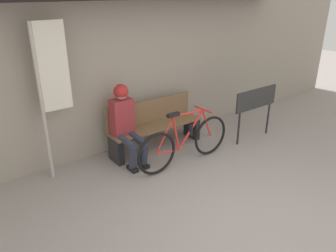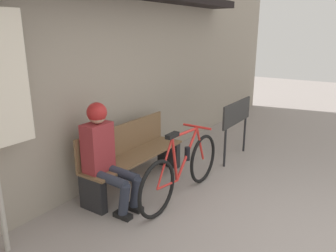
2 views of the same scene
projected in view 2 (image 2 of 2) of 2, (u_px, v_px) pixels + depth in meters
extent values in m
cube|color=#9E9384|center=(87.00, 67.00, 4.04)|extent=(12.00, 0.12, 3.20)
cube|color=brown|center=(136.00, 156.00, 4.36)|extent=(1.68, 0.42, 0.03)
cube|color=brown|center=(124.00, 138.00, 4.41)|extent=(1.68, 0.03, 0.40)
cube|color=#232326|center=(93.00, 194.00, 3.79)|extent=(0.10, 0.36, 0.41)
cube|color=#232326|center=(169.00, 153.00, 5.06)|extent=(0.10, 0.36, 0.41)
torus|color=black|center=(157.00, 189.00, 3.63)|extent=(0.67, 0.04, 0.67)
torus|color=black|center=(203.00, 159.00, 4.49)|extent=(0.67, 0.04, 0.67)
cylinder|color=red|center=(185.00, 133.00, 3.96)|extent=(0.59, 0.03, 0.07)
cylinder|color=red|center=(187.00, 154.00, 4.09)|extent=(0.50, 0.03, 0.57)
cylinder|color=red|center=(175.00, 160.00, 3.85)|extent=(0.14, 0.03, 0.59)
cylinder|color=red|center=(168.00, 185.00, 3.80)|extent=(0.41, 0.03, 0.09)
cylinder|color=red|center=(165.00, 163.00, 3.68)|extent=(0.32, 0.02, 0.53)
cylinder|color=red|center=(200.00, 144.00, 4.34)|extent=(0.22, 0.03, 0.50)
cube|color=black|center=(172.00, 135.00, 3.72)|extent=(0.20, 0.07, 0.05)
cylinder|color=red|center=(197.00, 127.00, 4.19)|extent=(0.03, 0.40, 0.03)
cylinder|color=black|center=(187.00, 154.00, 4.09)|extent=(0.07, 0.07, 0.17)
cylinder|color=#2D3342|center=(110.00, 179.00, 3.66)|extent=(0.11, 0.46, 0.13)
cylinder|color=#2D3342|center=(124.00, 200.00, 3.60)|extent=(0.11, 0.17, 0.38)
cube|color=black|center=(123.00, 216.00, 3.68)|extent=(0.10, 0.22, 0.06)
cylinder|color=#2D3342|center=(122.00, 173.00, 3.82)|extent=(0.11, 0.46, 0.13)
cylinder|color=#2D3342|center=(136.00, 193.00, 3.76)|extent=(0.11, 0.17, 0.38)
cube|color=black|center=(134.00, 208.00, 3.84)|extent=(0.10, 0.22, 0.06)
cube|color=maroon|center=(98.00, 147.00, 3.80)|extent=(0.34, 0.22, 0.58)
sphere|color=tan|center=(97.00, 115.00, 3.68)|extent=(0.20, 0.20, 0.20)
sphere|color=#B22323|center=(97.00, 112.00, 3.67)|extent=(0.23, 0.23, 0.23)
cube|color=silver|center=(7.00, 79.00, 2.87)|extent=(0.40, 0.02, 1.20)
cylinder|color=#232326|center=(225.00, 148.00, 5.01)|extent=(0.04, 0.04, 0.60)
cylinder|color=#232326|center=(244.00, 135.00, 5.65)|extent=(0.04, 0.04, 0.60)
cube|color=#2D2D2D|center=(237.00, 112.00, 5.20)|extent=(1.01, 0.03, 0.36)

